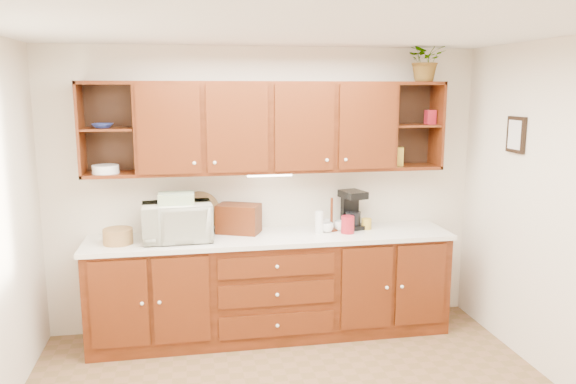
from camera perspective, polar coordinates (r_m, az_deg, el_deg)
name	(u,v)px	position (r m, az deg, el deg)	size (l,w,h in m)	color
ceiling	(306,24)	(3.45, 1.88, 16.66)	(4.00, 4.00, 0.00)	white
back_wall	(266,189)	(5.24, -2.22, 0.26)	(4.00, 4.00, 0.00)	beige
base_cabinets	(272,287)	(5.17, -1.68, -9.64)	(3.20, 0.60, 0.90)	#351506
countertop	(271,237)	(5.02, -1.69, -4.63)	(3.24, 0.64, 0.04)	silver
upper_cabinets	(269,127)	(5.01, -1.90, 6.63)	(3.20, 0.33, 0.80)	#351506
undercabinet_light	(270,175)	(5.00, -1.89, 1.74)	(0.40, 0.05, 0.03)	white
framed_picture	(516,135)	(5.05, 22.17, 5.41)	(0.03, 0.24, 0.30)	black
wicker_basket	(118,236)	(4.94, -16.89, -4.32)	(0.25, 0.25, 0.13)	olive
microwave	(177,222)	(4.91, -11.19, -3.00)	(0.58, 0.39, 0.32)	beige
towel_stack	(176,198)	(4.87, -11.28, -0.64)	(0.30, 0.22, 0.09)	#D6DA66
wine_bottle	(150,222)	(5.06, -13.87, -3.00)	(0.07, 0.07, 0.27)	black
woven_tray	(200,230)	(5.20, -8.90, -3.88)	(0.37, 0.37, 0.02)	olive
bread_box	(239,219)	(5.09, -5.02, -2.71)	(0.37, 0.23, 0.26)	#351506
mug_tree	(331,225)	(5.19, 4.43, -3.40)	(0.27, 0.27, 0.31)	#351506
canister_red	(348,225)	(5.09, 6.08, -3.32)	(0.12, 0.12, 0.16)	maroon
canister_white	(319,222)	(5.07, 3.18, -3.08)	(0.08, 0.08, 0.20)	white
canister_yellow	(366,224)	(5.27, 7.97, -3.22)	(0.09, 0.09, 0.10)	gold
coffee_maker	(352,210)	(5.29, 6.52, -1.81)	(0.25, 0.29, 0.35)	black
bowl_stack	(103,126)	(4.98, -18.32, 6.40)	(0.16, 0.16, 0.04)	navy
plate_stack	(106,169)	(5.00, -18.05, 2.22)	(0.22, 0.22, 0.07)	white
pantry_box_yellow	(398,156)	(5.33, 11.10, 3.57)	(0.10, 0.07, 0.17)	gold
pantry_box_red	(430,117)	(5.42, 14.25, 7.38)	(0.09, 0.08, 0.13)	maroon
potted_plant	(426,59)	(5.35, 13.86, 12.95)	(0.35, 0.31, 0.39)	#999999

